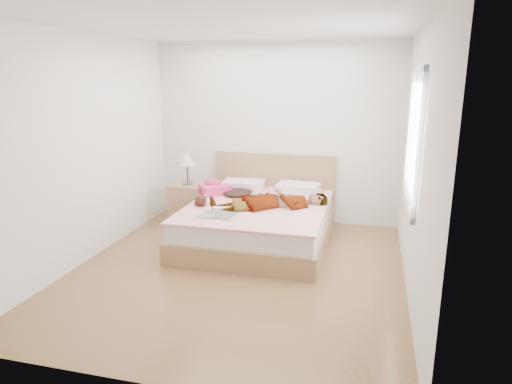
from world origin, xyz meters
TOP-DOWN VIEW (x-y plane):
  - ground at (0.00, 0.00)m, footprint 4.00×4.00m
  - woman at (0.18, 0.91)m, footprint 1.63×1.17m
  - hair at (-0.39, 1.36)m, footprint 0.43×0.51m
  - phone at (-0.32, 1.31)m, footprint 0.08×0.11m
  - room_shell at (1.77, 0.30)m, footprint 4.00×4.00m
  - bed at (0.00, 1.04)m, footprint 1.80×2.08m
  - towel at (-0.72, 1.34)m, footprint 0.50×0.49m
  - magazine at (-0.35, 0.36)m, footprint 0.45×0.30m
  - coffee_mug at (-0.39, 0.43)m, footprint 0.12×0.09m
  - plush_toy at (-0.69, 0.73)m, footprint 0.18×0.24m
  - nightstand at (-1.16, 1.43)m, footprint 0.50×0.44m

SIDE VIEW (x-z plane):
  - ground at x=0.00m, z-range 0.00..0.00m
  - bed at x=0.00m, z-range -0.22..0.78m
  - nightstand at x=-1.16m, z-range -0.18..0.88m
  - magazine at x=-0.35m, z-range 0.51..0.53m
  - hair at x=-0.39m, z-range 0.51..0.58m
  - coffee_mug at x=-0.39m, z-range 0.51..0.60m
  - plush_toy at x=-0.69m, z-range 0.51..0.64m
  - towel at x=-0.72m, z-range 0.49..0.70m
  - woman at x=0.18m, z-range 0.51..0.72m
  - phone at x=-0.32m, z-range 0.67..0.73m
  - room_shell at x=1.77m, z-range -0.50..3.50m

